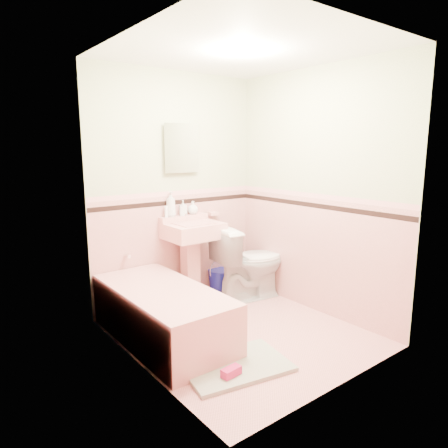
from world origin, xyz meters
TOP-DOWN VIEW (x-y plane):
  - floor at (0.00, 0.00)m, footprint 2.20×2.20m
  - ceiling at (0.00, 0.00)m, footprint 2.20×2.20m
  - wall_back at (0.00, 1.10)m, footprint 2.50×0.00m
  - wall_front at (0.00, -1.10)m, footprint 2.50×0.00m
  - wall_left at (-1.00, 0.00)m, footprint 0.00×2.50m
  - wall_right at (1.00, 0.00)m, footprint 0.00×2.50m
  - wainscot_back at (0.00, 1.09)m, footprint 2.00×0.00m
  - wainscot_front at (0.00, -1.09)m, footprint 2.00×0.00m
  - wainscot_left at (-0.99, 0.00)m, footprint 0.00×2.20m
  - wainscot_right at (0.99, 0.00)m, footprint 0.00×2.20m
  - accent_back at (0.00, 1.08)m, footprint 2.00×0.00m
  - accent_front at (0.00, -1.08)m, footprint 2.00×0.00m
  - accent_left at (-0.98, 0.00)m, footprint 0.00×2.20m
  - accent_right at (0.98, 0.00)m, footprint 0.00×2.20m
  - cap_back at (0.00, 1.08)m, footprint 2.00×0.00m
  - cap_front at (0.00, -1.08)m, footprint 2.00×0.00m
  - cap_left at (-0.98, 0.00)m, footprint 0.00×2.20m
  - cap_right at (0.98, 0.00)m, footprint 0.00×2.20m
  - bathtub at (-0.63, 0.33)m, footprint 0.70×1.50m
  - tub_faucet at (-0.63, 1.05)m, footprint 0.04×0.12m
  - sink at (0.05, 0.86)m, footprint 0.58×0.48m
  - sink_faucet at (0.05, 1.00)m, footprint 0.02×0.02m
  - medicine_cabinet at (0.05, 1.07)m, footprint 0.38×0.04m
  - soap_dish at (0.47, 1.06)m, footprint 0.12×0.07m
  - soap_bottle_left at (-0.11, 1.04)m, footprint 0.11×0.11m
  - soap_bottle_mid at (0.04, 1.04)m, footprint 0.10×0.10m
  - soap_bottle_right at (0.17, 1.04)m, footprint 0.13×0.13m
  - tube at (-0.17, 1.04)m, footprint 0.05×0.05m
  - toilet at (0.67, 0.64)m, footprint 0.88×0.57m
  - bucket at (0.51, 0.99)m, footprint 0.28×0.28m
  - bath_mat at (-0.42, -0.45)m, footprint 0.91×0.69m
  - shoe at (-0.56, -0.56)m, footprint 0.16×0.09m

SIDE VIEW (x-z plane):
  - floor at x=0.00m, z-range 0.00..0.00m
  - bath_mat at x=-0.42m, z-range 0.00..0.03m
  - shoe at x=-0.56m, z-range 0.03..0.10m
  - bucket at x=0.51m, z-range 0.00..0.28m
  - bathtub at x=-0.63m, z-range 0.00..0.45m
  - toilet at x=0.67m, z-range 0.00..0.85m
  - sink at x=0.05m, z-range 0.00..0.91m
  - wainscot_back at x=0.00m, z-range -0.40..1.60m
  - wainscot_front at x=0.00m, z-range -0.40..1.60m
  - wainscot_left at x=-0.99m, z-range -0.50..1.70m
  - wainscot_right at x=0.99m, z-range -0.50..1.70m
  - tub_faucet at x=-0.63m, z-range 0.61..0.65m
  - sink_faucet at x=0.05m, z-range 0.90..1.00m
  - soap_dish at x=0.47m, z-range 0.93..0.97m
  - tube at x=-0.17m, z-range 0.98..1.10m
  - soap_bottle_right at x=0.17m, z-range 0.98..1.12m
  - soap_bottle_mid at x=0.04m, z-range 0.98..1.14m
  - soap_bottle_left at x=-0.11m, z-range 0.98..1.25m
  - accent_left at x=-0.98m, z-range 0.02..2.22m
  - accent_right at x=0.98m, z-range 0.02..2.22m
  - accent_back at x=0.00m, z-range 0.12..2.12m
  - accent_front at x=0.00m, z-range 0.12..2.12m
  - cap_back at x=0.00m, z-range 0.22..2.22m
  - cap_front at x=0.00m, z-range 0.22..2.22m
  - cap_left at x=-0.98m, z-range 0.12..2.32m
  - cap_right at x=0.98m, z-range 0.12..2.32m
  - wall_back at x=0.00m, z-range 0.00..2.50m
  - wall_front at x=0.00m, z-range 0.00..2.50m
  - wall_left at x=-1.00m, z-range 0.00..2.50m
  - wall_right at x=1.00m, z-range 0.00..2.50m
  - medicine_cabinet at x=0.05m, z-range 1.46..1.94m
  - ceiling at x=0.00m, z-range 2.50..2.50m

